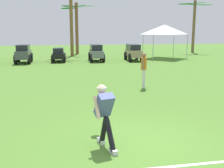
# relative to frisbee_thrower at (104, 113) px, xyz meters

# --- Properties ---
(ground_plane) EXTENTS (80.00, 80.00, 0.00)m
(ground_plane) POSITION_rel_frisbee_thrower_xyz_m (0.88, -0.05, -0.79)
(ground_plane) COLOR #4D7A2C
(field_line_paint) EXTENTS (19.95, 0.40, 0.01)m
(field_line_paint) POSITION_rel_frisbee_thrower_xyz_m (0.88, -1.18, -0.78)
(field_line_paint) COLOR white
(field_line_paint) RESTS_ON ground_plane
(frisbee_thrower) EXTENTS (0.48, 1.16, 1.39)m
(frisbee_thrower) POSITION_rel_frisbee_thrower_xyz_m (0.00, 0.00, 0.00)
(frisbee_thrower) COLOR black
(frisbee_thrower) RESTS_ON ground_plane
(frisbee_in_flight) EXTENTS (0.33, 0.33, 0.07)m
(frisbee_in_flight) POSITION_rel_frisbee_thrower_xyz_m (-0.05, 0.84, -0.22)
(frisbee_in_flight) COLOR white
(teammate_near_sideline) EXTENTS (0.33, 0.47, 1.56)m
(teammate_near_sideline) POSITION_rel_frisbee_thrower_xyz_m (2.66, 6.00, 0.15)
(teammate_near_sideline) COLOR silver
(teammate_near_sideline) RESTS_ON ground_plane
(parked_car_slot_a) EXTENTS (1.16, 2.35, 1.40)m
(parked_car_slot_a) POSITION_rel_frisbee_thrower_xyz_m (-3.80, 16.46, -0.04)
(parked_car_slot_a) COLOR #474C51
(parked_car_slot_a) RESTS_ON ground_plane
(parked_car_slot_b) EXTENTS (1.14, 2.22, 1.10)m
(parked_car_slot_b) POSITION_rel_frisbee_thrower_xyz_m (-1.17, 16.89, -0.22)
(parked_car_slot_b) COLOR black
(parked_car_slot_b) RESTS_ON ground_plane
(parked_car_slot_c) EXTENTS (1.18, 2.42, 1.34)m
(parked_car_slot_c) POSITION_rel_frisbee_thrower_xyz_m (1.85, 16.81, -0.07)
(parked_car_slot_c) COLOR slate
(parked_car_slot_c) RESTS_ON ground_plane
(parked_car_slot_d) EXTENTS (1.18, 2.42, 1.34)m
(parked_car_slot_d) POSITION_rel_frisbee_thrower_xyz_m (4.90, 16.61, -0.07)
(parked_car_slot_d) COLOR #998466
(parked_car_slot_d) RESTS_ON ground_plane
(palm_tree_left_of_centre) EXTENTS (3.05, 3.57, 7.50)m
(palm_tree_left_of_centre) POSITION_rel_frisbee_thrower_xyz_m (0.08, 21.24, 3.56)
(palm_tree_left_of_centre) COLOR brown
(palm_tree_left_of_centre) RESTS_ON ground_plane
(palm_tree_right_of_centre) EXTENTS (3.52, 3.36, 5.17)m
(palm_tree_right_of_centre) POSITION_rel_frisbee_thrower_xyz_m (0.68, 23.57, 2.33)
(palm_tree_right_of_centre) COLOR brown
(palm_tree_right_of_centre) RESTS_ON ground_plane
(palm_tree_far_right) EXTENTS (3.67, 2.90, 5.57)m
(palm_tree_far_right) POSITION_rel_frisbee_thrower_xyz_m (13.30, 23.17, 2.56)
(palm_tree_far_right) COLOR brown
(palm_tree_far_right) RESTS_ON ground_plane
(event_tent) EXTENTS (3.18, 3.18, 2.94)m
(event_tent) POSITION_rel_frisbee_thrower_xyz_m (8.12, 18.20, 1.73)
(event_tent) COLOR #B2B5BA
(event_tent) RESTS_ON ground_plane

